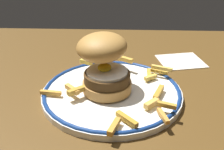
# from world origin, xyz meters

# --- Properties ---
(ground_plane) EXTENTS (1.35, 0.87, 0.04)m
(ground_plane) POSITION_xyz_m (0.00, 0.00, -0.02)
(ground_plane) COLOR #543817
(dinner_plate) EXTENTS (0.27, 0.27, 0.02)m
(dinner_plate) POSITION_xyz_m (-0.04, 0.02, 0.01)
(dinner_plate) COLOR white
(dinner_plate) RESTS_ON ground_plane
(burger) EXTENTS (0.13, 0.13, 0.11)m
(burger) POSITION_xyz_m (-0.06, 0.03, 0.07)
(burger) COLOR #B17C3B
(burger) RESTS_ON dinner_plate
(fries_pile) EXTENTS (0.26, 0.25, 0.03)m
(fries_pile) POSITION_xyz_m (-0.01, 0.00, 0.03)
(fries_pile) COLOR gold
(fries_pile) RESTS_ON dinner_plate
(napkin) EXTENTS (0.12, 0.11, 0.00)m
(napkin) POSITION_xyz_m (0.12, 0.19, 0.00)
(napkin) COLOR silver
(napkin) RESTS_ON ground_plane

